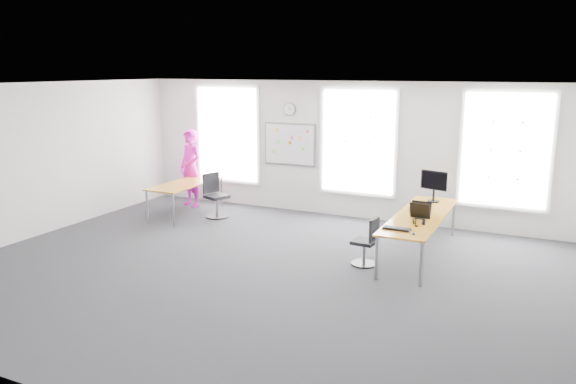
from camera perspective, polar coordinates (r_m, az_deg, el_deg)
The scene contains 22 objects.
floor at distance 9.26m, azimuth -2.77°, elevation -8.17°, with size 10.00×10.00×0.00m, color #26262B.
ceiling at distance 8.67m, azimuth -2.99°, elevation 10.73°, with size 10.00×10.00×0.00m, color white.
wall_back at distance 12.46m, azimuth 5.86°, elevation 4.28°, with size 10.00×10.00×0.00m, color silver.
wall_front at distance 5.76m, azimuth -22.13°, elevation -6.28°, with size 10.00×10.00×0.00m, color silver.
wall_left at distance 12.01m, azimuth -24.44°, elevation 2.92°, with size 10.00×10.00×0.00m, color silver.
window_left at distance 13.69m, azimuth -6.13°, elevation 5.85°, with size 1.60×0.06×2.20m, color white.
window_mid at distance 12.31m, azimuth 7.15°, elevation 5.08°, with size 1.60×0.06×2.20m, color white.
window_right at distance 11.73m, azimuth 21.23°, elevation 3.98°, with size 1.60×0.06×2.20m, color white.
desk_right at distance 10.13m, azimuth 13.30°, elevation -2.54°, with size 0.81×3.06×0.74m.
desk_left at distance 12.88m, azimuth -10.33°, elevation 0.68°, with size 0.81×2.02×0.74m.
chair_right at distance 9.57m, azimuth 8.04°, elevation -5.28°, with size 0.44×0.44×0.83m.
chair_left at distance 12.62m, azimuth -7.40°, elevation -0.61°, with size 0.57×0.57×0.98m.
person at distance 13.63m, azimuth -9.85°, elevation 2.41°, with size 0.67×0.44×1.85m, color #EA16C0.
whiteboard at distance 12.93m, azimuth 0.16°, elevation 4.86°, with size 1.20×0.03×0.90m, color white.
wall_clock at distance 12.85m, azimuth 0.16°, elevation 8.40°, with size 0.30×0.30×0.04m, color gray.
keyboard at distance 9.13m, azimuth 10.99°, elevation -3.70°, with size 0.45×0.16×0.02m, color black.
mouse at distance 8.91m, azimuth 12.66°, elevation -4.13°, with size 0.06×0.10×0.04m, color black.
lens_cap at distance 9.38m, azimuth 12.91°, elevation -3.39°, with size 0.06×0.06×0.01m, color black.
headphones at distance 9.48m, azimuth 13.17°, elevation -2.94°, with size 0.19×0.10×0.11m.
laptop_sleeve at distance 9.87m, azimuth 13.32°, elevation -1.81°, with size 0.36×0.22×0.29m.
paper_stack at distance 10.37m, azimuth 13.01°, elevation -1.61°, with size 0.31×0.23×0.10m, color beige.
monitor at distance 11.07m, azimuth 14.63°, elevation 0.85°, with size 0.53×0.22×0.61m.
Camera 1 is at (4.11, -7.63, 3.26)m, focal length 35.00 mm.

